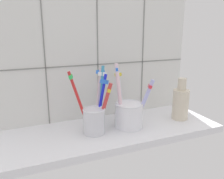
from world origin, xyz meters
The scene contains 5 objects.
counter_slab centered at (0.00, 0.00, 1.00)cm, with size 64.00×22.00×2.00cm, color silver.
tile_wall_back centered at (0.00, 12.00, 22.50)cm, with size 64.00×2.20×45.00cm.
toothbrush_cup_left centered at (-4.98, -0.10, 6.91)cm, with size 12.21×9.92×17.92cm.
toothbrush_cup_right centered at (5.42, -0.39, 6.31)cm, with size 10.99×13.65×18.96cm.
ceramic_vase centered at (23.44, -1.15, 7.42)cm, with size 5.07×5.07×13.34cm.
Camera 1 is at (-24.21, -58.54, 30.90)cm, focal length 37.82 mm.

